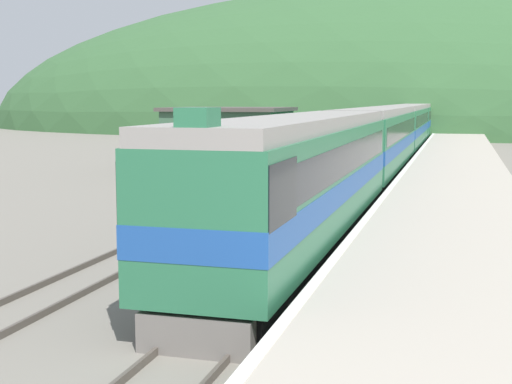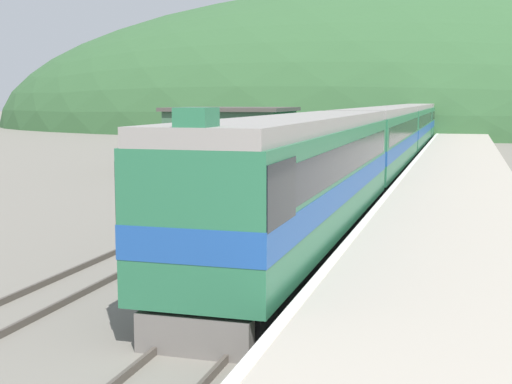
# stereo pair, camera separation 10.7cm
# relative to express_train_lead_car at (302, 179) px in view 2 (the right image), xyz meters

# --- Properties ---
(track_main) EXTENTS (1.52, 180.00, 0.16)m
(track_main) POSITION_rel_express_train_lead_car_xyz_m (0.00, 44.39, -2.28)
(track_main) COLOR #4C443D
(track_main) RESTS_ON ground
(track_siding) EXTENTS (1.52, 180.00, 0.16)m
(track_siding) POSITION_rel_express_train_lead_car_xyz_m (-4.85, 44.39, -2.28)
(track_siding) COLOR #4C443D
(track_siding) RESTS_ON ground
(platform) EXTENTS (5.57, 140.00, 1.00)m
(platform) POSITION_rel_express_train_lead_car_xyz_m (4.51, 24.39, -1.87)
(platform) COLOR #ADA393
(platform) RESTS_ON ground
(distant_hills) EXTENTS (153.22, 68.95, 45.74)m
(distant_hills) POSITION_rel_express_train_lead_car_xyz_m (0.00, 95.57, -2.36)
(distant_hills) COLOR #335B33
(distant_hills) RESTS_ON ground
(station_shed) EXTENTS (7.77, 6.56, 4.29)m
(station_shed) POSITION_rel_express_train_lead_car_xyz_m (-9.90, 23.03, -0.20)
(station_shed) COLOR #385B42
(station_shed) RESTS_ON ground
(express_train_lead_car) EXTENTS (2.98, 19.53, 4.68)m
(express_train_lead_car) POSITION_rel_express_train_lead_car_xyz_m (0.00, 0.00, 0.00)
(express_train_lead_car) COLOR black
(express_train_lead_car) RESTS_ON ground
(carriage_second) EXTENTS (2.97, 21.39, 4.32)m
(carriage_second) POSITION_rel_express_train_lead_car_xyz_m (0.00, 21.58, -0.01)
(carriage_second) COLOR black
(carriage_second) RESTS_ON ground
(carriage_third) EXTENTS (2.97, 21.39, 4.32)m
(carriage_third) POSITION_rel_express_train_lead_car_xyz_m (0.00, 43.85, -0.01)
(carriage_third) COLOR black
(carriage_third) RESTS_ON ground
(carriage_fourth) EXTENTS (2.97, 21.39, 4.32)m
(carriage_fourth) POSITION_rel_express_train_lead_car_xyz_m (0.00, 66.13, -0.01)
(carriage_fourth) COLOR black
(carriage_fourth) RESTS_ON ground
(carriage_fifth) EXTENTS (2.97, 21.39, 4.32)m
(carriage_fifth) POSITION_rel_express_train_lead_car_xyz_m (0.00, 88.40, -0.01)
(carriage_fifth) COLOR black
(carriage_fifth) RESTS_ON ground
(siding_train) EXTENTS (2.90, 28.62, 3.45)m
(siding_train) POSITION_rel_express_train_lead_car_xyz_m (-4.85, 32.66, -0.58)
(siding_train) COLOR black
(siding_train) RESTS_ON ground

